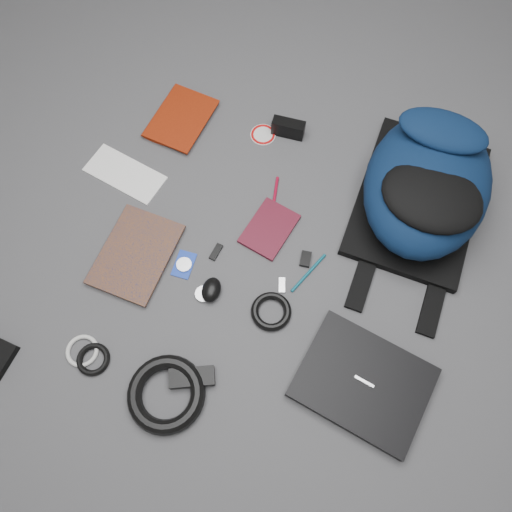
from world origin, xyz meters
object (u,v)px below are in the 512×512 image
(dvd_case, at_px, (269,229))
(mouse, at_px, (211,290))
(compact_camera, at_px, (288,128))
(textbook_red, at_px, (158,110))
(power_brick, at_px, (192,377))
(backpack, at_px, (427,183))
(laptop, at_px, (363,382))
(comic_book, at_px, (106,243))

(dvd_case, bearing_deg, mouse, -98.82)
(dvd_case, bearing_deg, compact_camera, 110.99)
(textbook_red, xyz_separation_m, power_brick, (0.40, -0.77, 0.00))
(compact_camera, bearing_deg, backpack, -17.72)
(mouse, bearing_deg, dvd_case, 63.98)
(compact_camera, relative_size, mouse, 1.40)
(backpack, height_order, mouse, backpack)
(laptop, xyz_separation_m, compact_camera, (-0.40, 0.69, 0.01))
(comic_book, xyz_separation_m, compact_camera, (0.39, 0.53, 0.02))
(backpack, distance_m, textbook_red, 0.87)
(comic_book, relative_size, dvd_case, 1.58)
(backpack, bearing_deg, laptop, -90.09)
(power_brick, bearing_deg, backpack, 34.05)
(textbook_red, distance_m, compact_camera, 0.43)
(textbook_red, xyz_separation_m, compact_camera, (0.42, 0.04, 0.02))
(textbook_red, relative_size, mouse, 3.07)
(mouse, xyz_separation_m, power_brick, (0.03, -0.24, -0.00))
(comic_book, height_order, power_brick, power_brick)
(backpack, xyz_separation_m, laptop, (-0.04, -0.57, -0.10))
(power_brick, bearing_deg, comic_book, 120.20)
(textbook_red, distance_m, dvd_case, 0.55)
(compact_camera, bearing_deg, comic_book, -128.62)
(dvd_case, height_order, mouse, mouse)
(backpack, height_order, comic_book, backpack)
(compact_camera, xyz_separation_m, power_brick, (-0.03, -0.81, -0.01))
(laptop, distance_m, comic_book, 0.81)
(comic_book, bearing_deg, mouse, -3.38)
(compact_camera, bearing_deg, textbook_red, -175.89)
(dvd_case, bearing_deg, power_brick, -84.14)
(backpack, bearing_deg, mouse, -133.90)
(comic_book, bearing_deg, dvd_case, 27.45)
(laptop, relative_size, dvd_case, 1.93)
(backpack, distance_m, mouse, 0.67)
(power_brick, bearing_deg, compact_camera, 66.03)
(backpack, bearing_deg, compact_camera, 167.73)
(backpack, distance_m, compact_camera, 0.46)
(textbook_red, height_order, compact_camera, compact_camera)
(backpack, height_order, laptop, backpack)
(textbook_red, distance_m, power_brick, 0.87)
(textbook_red, height_order, mouse, mouse)
(textbook_red, relative_size, dvd_case, 1.35)
(laptop, relative_size, compact_camera, 3.14)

